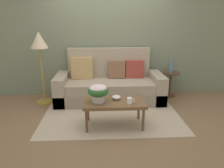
% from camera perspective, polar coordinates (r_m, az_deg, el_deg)
% --- Properties ---
extents(ground_plane, '(14.00, 14.00, 0.00)m').
position_cam_1_polar(ground_plane, '(4.04, -0.21, -7.61)').
color(ground_plane, brown).
extents(wall_back, '(6.40, 0.12, 2.88)m').
position_cam_1_polar(wall_back, '(4.80, -0.92, 14.13)').
color(wall_back, slate).
rests_on(wall_back, ground).
extents(area_rug, '(2.45, 1.85, 0.01)m').
position_cam_1_polar(area_rug, '(4.02, -0.20, -7.68)').
color(area_rug, tan).
rests_on(area_rug, ground).
extents(couch, '(2.23, 0.88, 1.09)m').
position_cam_1_polar(couch, '(4.54, -0.70, -0.31)').
color(couch, gray).
rests_on(couch, ground).
extents(coffee_table, '(0.98, 0.51, 0.43)m').
position_cam_1_polar(coffee_table, '(3.41, 0.63, -5.40)').
color(coffee_table, brown).
rests_on(coffee_table, ground).
extents(side_table, '(0.37, 0.37, 0.56)m').
position_cam_1_polar(side_table, '(4.91, 15.48, 1.11)').
color(side_table, '#4C331E').
rests_on(side_table, ground).
extents(floor_lamp, '(0.34, 0.34, 1.46)m').
position_cam_1_polar(floor_lamp, '(4.43, -18.93, 9.51)').
color(floor_lamp, olive).
rests_on(floor_lamp, ground).
extents(potted_plant, '(0.33, 0.33, 0.28)m').
position_cam_1_polar(potted_plant, '(3.33, -3.75, -1.98)').
color(potted_plant, '#B7B2A8').
rests_on(potted_plant, coffee_table).
extents(coffee_mug, '(0.12, 0.08, 0.09)m').
position_cam_1_polar(coffee_mug, '(3.30, 4.81, -4.49)').
color(coffee_mug, white).
rests_on(coffee_mug, coffee_table).
extents(snack_bowl, '(0.14, 0.14, 0.07)m').
position_cam_1_polar(snack_bowl, '(3.46, 1.14, -3.55)').
color(snack_bowl, silver).
rests_on(snack_bowl, coffee_table).
extents(table_vase, '(0.09, 0.09, 0.27)m').
position_cam_1_polar(table_vase, '(4.83, 15.64, 4.31)').
color(table_vase, slate).
rests_on(table_vase, side_table).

